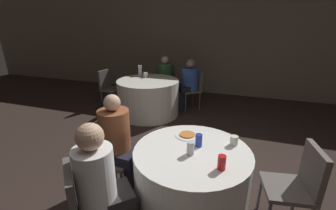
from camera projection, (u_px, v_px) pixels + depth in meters
ground_plane at (179, 202)px, 2.45m from camera, size 16.00×16.00×0.00m
wall_back at (225, 41)px, 5.76m from camera, size 16.00×0.06×2.80m
table_near at (191, 183)px, 2.18m from camera, size 1.09×1.09×0.74m
table_far at (148, 97)px, 4.72m from camera, size 1.27×1.27×0.74m
chair_near_southwest at (86, 204)px, 1.74m from camera, size 0.57×0.57×0.86m
chair_near_west at (110, 149)px, 2.50m from camera, size 0.44×0.44×0.86m
chair_near_east at (299, 181)px, 1.99m from camera, size 0.46×0.46×0.86m
chair_far_north at (166, 80)px, 5.59m from camera, size 0.42×0.42×0.86m
chair_far_northeast at (193, 86)px, 5.00m from camera, size 0.56×0.56×0.86m
chair_far_west at (109, 85)px, 5.10m from camera, size 0.45×0.45×0.86m
person_floral_shirt at (121, 147)px, 2.41m from camera, size 0.50×0.34×1.17m
person_blue_shirt at (187, 84)px, 4.93m from camera, size 0.51×0.49×1.12m
person_white_shirt at (107, 190)px, 1.79m from camera, size 0.44×0.44×1.18m
person_green_jacket at (164, 79)px, 5.43m from camera, size 0.37×0.52×1.11m
pizza_plate_near at (187, 135)px, 2.33m from camera, size 0.25×0.25×0.02m
soda_can_silver at (190, 148)px, 1.98m from camera, size 0.07×0.07×0.12m
soda_can_blue at (199, 140)px, 2.11m from camera, size 0.07×0.07×0.12m
soda_can_red at (222, 162)px, 1.78m from camera, size 0.07×0.07×0.12m
cup_near at (234, 141)px, 2.14m from camera, size 0.07×0.07×0.09m
bottle_far at (140, 70)px, 4.97m from camera, size 0.09×0.09×0.23m
cup_far at (146, 75)px, 4.82m from camera, size 0.09×0.09×0.10m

